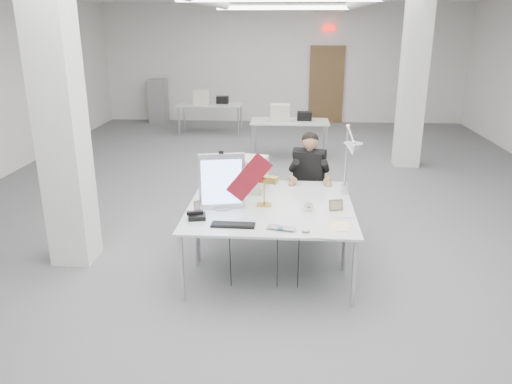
{
  "coord_description": "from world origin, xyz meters",
  "views": [
    {
      "loc": [
        0.18,
        -7.24,
        2.65
      ],
      "look_at": [
        -0.17,
        -2.0,
        0.88
      ],
      "focal_mm": 35.0,
      "sensor_mm": 36.0,
      "label": 1
    }
  ],
  "objects_px": {
    "architect_lamp": "(349,160)",
    "office_chair": "(308,190)",
    "beige_monitor": "(248,174)",
    "monitor": "(222,181)",
    "bankers_lamp": "(264,189)",
    "laptop": "(280,230)",
    "desk_main": "(269,221)",
    "seated_person": "(309,166)",
    "desk_phone": "(197,217)"
  },
  "relations": [
    {
      "from": "laptop",
      "to": "desk_main",
      "type": "bearing_deg",
      "value": 126.1
    },
    {
      "from": "beige_monitor",
      "to": "architect_lamp",
      "type": "relative_size",
      "value": 0.44
    },
    {
      "from": "laptop",
      "to": "desk_phone",
      "type": "relative_size",
      "value": 1.59
    },
    {
      "from": "bankers_lamp",
      "to": "seated_person",
      "type": "bearing_deg",
      "value": 85.75
    },
    {
      "from": "bankers_lamp",
      "to": "desk_phone",
      "type": "bearing_deg",
      "value": -125.93
    },
    {
      "from": "laptop",
      "to": "bankers_lamp",
      "type": "distance_m",
      "value": 0.75
    },
    {
      "from": "laptop",
      "to": "architect_lamp",
      "type": "xyz_separation_m",
      "value": [
        0.73,
        0.92,
        0.46
      ]
    },
    {
      "from": "desk_main",
      "to": "architect_lamp",
      "type": "bearing_deg",
      "value": 36.64
    },
    {
      "from": "seated_person",
      "to": "beige_monitor",
      "type": "xyz_separation_m",
      "value": [
        -0.75,
        -0.6,
        0.05
      ]
    },
    {
      "from": "office_chair",
      "to": "bankers_lamp",
      "type": "distance_m",
      "value": 1.36
    },
    {
      "from": "desk_main",
      "to": "seated_person",
      "type": "relative_size",
      "value": 2.0
    },
    {
      "from": "monitor",
      "to": "laptop",
      "type": "distance_m",
      "value": 0.91
    },
    {
      "from": "desk_main",
      "to": "seated_person",
      "type": "bearing_deg",
      "value": 73.53
    },
    {
      "from": "monitor",
      "to": "bankers_lamp",
      "type": "bearing_deg",
      "value": 3.73
    },
    {
      "from": "beige_monitor",
      "to": "architect_lamp",
      "type": "xyz_separation_m",
      "value": [
        1.14,
        -0.33,
        0.27
      ]
    },
    {
      "from": "architect_lamp",
      "to": "office_chair",
      "type": "bearing_deg",
      "value": 136.86
    },
    {
      "from": "desk_phone",
      "to": "architect_lamp",
      "type": "height_order",
      "value": "architect_lamp"
    },
    {
      "from": "monitor",
      "to": "bankers_lamp",
      "type": "distance_m",
      "value": 0.48
    },
    {
      "from": "monitor",
      "to": "beige_monitor",
      "type": "bearing_deg",
      "value": 59.9
    },
    {
      "from": "laptop",
      "to": "beige_monitor",
      "type": "xyz_separation_m",
      "value": [
        -0.41,
        1.25,
        0.19
      ]
    },
    {
      "from": "desk_main",
      "to": "laptop",
      "type": "relative_size",
      "value": 6.39
    },
    {
      "from": "seated_person",
      "to": "bankers_lamp",
      "type": "relative_size",
      "value": 2.42
    },
    {
      "from": "office_chair",
      "to": "seated_person",
      "type": "distance_m",
      "value": 0.35
    },
    {
      "from": "monitor",
      "to": "desk_phone",
      "type": "relative_size",
      "value": 3.44
    },
    {
      "from": "office_chair",
      "to": "beige_monitor",
      "type": "bearing_deg",
      "value": -122.87
    },
    {
      "from": "laptop",
      "to": "beige_monitor",
      "type": "height_order",
      "value": "beige_monitor"
    },
    {
      "from": "bankers_lamp",
      "to": "architect_lamp",
      "type": "height_order",
      "value": "architect_lamp"
    },
    {
      "from": "desk_main",
      "to": "bankers_lamp",
      "type": "relative_size",
      "value": 4.84
    },
    {
      "from": "office_chair",
      "to": "desk_phone",
      "type": "height_order",
      "value": "office_chair"
    },
    {
      "from": "desk_main",
      "to": "architect_lamp",
      "type": "height_order",
      "value": "architect_lamp"
    },
    {
      "from": "monitor",
      "to": "architect_lamp",
      "type": "bearing_deg",
      "value": 2.45
    },
    {
      "from": "office_chair",
      "to": "beige_monitor",
      "type": "distance_m",
      "value": 1.07
    },
    {
      "from": "desk_main",
      "to": "architect_lamp",
      "type": "relative_size",
      "value": 1.91
    },
    {
      "from": "bankers_lamp",
      "to": "beige_monitor",
      "type": "xyz_separation_m",
      "value": [
        -0.22,
        0.55,
        0.01
      ]
    },
    {
      "from": "office_chair",
      "to": "desk_phone",
      "type": "relative_size",
      "value": 6.25
    },
    {
      "from": "seated_person",
      "to": "beige_monitor",
      "type": "relative_size",
      "value": 2.15
    },
    {
      "from": "office_chair",
      "to": "beige_monitor",
      "type": "relative_size",
      "value": 2.66
    },
    {
      "from": "laptop",
      "to": "desk_phone",
      "type": "bearing_deg",
      "value": 176.5
    },
    {
      "from": "seated_person",
      "to": "laptop",
      "type": "distance_m",
      "value": 1.88
    },
    {
      "from": "bankers_lamp",
      "to": "desk_phone",
      "type": "height_order",
      "value": "bankers_lamp"
    },
    {
      "from": "monitor",
      "to": "bankers_lamp",
      "type": "relative_size",
      "value": 1.64
    },
    {
      "from": "office_chair",
      "to": "desk_phone",
      "type": "bearing_deg",
      "value": -109.75
    },
    {
      "from": "seated_person",
      "to": "desk_main",
      "type": "bearing_deg",
      "value": -89.95
    },
    {
      "from": "beige_monitor",
      "to": "office_chair",
      "type": "bearing_deg",
      "value": 51.76
    },
    {
      "from": "beige_monitor",
      "to": "monitor",
      "type": "bearing_deg",
      "value": -97.4
    },
    {
      "from": "architect_lamp",
      "to": "bankers_lamp",
      "type": "bearing_deg",
      "value": -141.63
    },
    {
      "from": "laptop",
      "to": "bankers_lamp",
      "type": "relative_size",
      "value": 0.76
    },
    {
      "from": "laptop",
      "to": "bankers_lamp",
      "type": "bearing_deg",
      "value": 118.45
    },
    {
      "from": "seated_person",
      "to": "architect_lamp",
      "type": "relative_size",
      "value": 0.95
    },
    {
      "from": "office_chair",
      "to": "laptop",
      "type": "xyz_separation_m",
      "value": [
        -0.34,
        -1.89,
        0.21
      ]
    }
  ]
}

